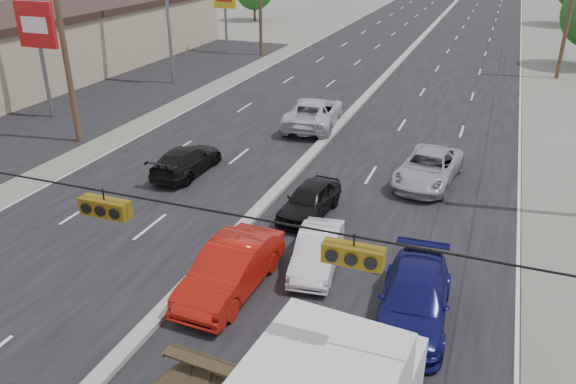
% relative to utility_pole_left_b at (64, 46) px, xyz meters
% --- Properties ---
extents(road_surface, '(20.00, 160.00, 0.02)m').
position_rel_utility_pole_left_b_xyz_m(road_surface, '(12.50, 15.00, -5.11)').
color(road_surface, black).
rests_on(road_surface, ground).
extents(center_median, '(0.50, 160.00, 0.20)m').
position_rel_utility_pole_left_b_xyz_m(center_median, '(12.50, 15.00, -5.01)').
color(center_median, gray).
rests_on(center_median, ground).
extents(strip_mall, '(12.00, 42.00, 4.60)m').
position_rel_utility_pole_left_b_xyz_m(strip_mall, '(-13.50, 10.00, -2.81)').
color(strip_mall, tan).
rests_on(strip_mall, ground).
extents(parking_lot, '(10.00, 42.00, 0.02)m').
position_rel_utility_pole_left_b_xyz_m(parking_lot, '(-4.50, 10.00, -5.11)').
color(parking_lot, black).
rests_on(parking_lot, ground).
extents(utility_pole_left_b, '(1.60, 0.30, 10.00)m').
position_rel_utility_pole_left_b_xyz_m(utility_pole_left_b, '(0.00, 0.00, 0.00)').
color(utility_pole_left_b, '#422D1E').
rests_on(utility_pole_left_b, ground).
extents(utility_pole_right_c, '(1.60, 0.30, 10.00)m').
position_rel_utility_pole_left_b_xyz_m(utility_pole_right_c, '(25.00, 25.00, 0.00)').
color(utility_pole_right_c, '#422D1E').
rests_on(utility_pole_right_c, ground).
extents(traffic_signals, '(25.00, 0.30, 0.54)m').
position_rel_utility_pole_left_b_xyz_m(traffic_signals, '(13.90, -15.00, 0.39)').
color(traffic_signals, black).
rests_on(traffic_signals, ground).
extents(pole_sign_mid, '(2.60, 0.25, 7.00)m').
position_rel_utility_pole_left_b_xyz_m(pole_sign_mid, '(-4.50, 3.00, 0.01)').
color(pole_sign_mid, slate).
rests_on(pole_sign_mid, ground).
extents(pole_sign_far, '(2.20, 0.25, 6.00)m').
position_rel_utility_pole_left_b_xyz_m(pole_sign_far, '(-3.50, 25.00, -0.70)').
color(pole_sign_far, slate).
rests_on(pole_sign_far, ground).
extents(red_sedan, '(1.83, 4.83, 1.57)m').
position_rel_utility_pole_left_b_xyz_m(red_sedan, '(13.90, -9.69, -4.32)').
color(red_sedan, '#AC140A').
rests_on(red_sedan, ground).
extents(queue_car_a, '(1.88, 3.97, 1.31)m').
position_rel_utility_pole_left_b_xyz_m(queue_car_a, '(14.51, -3.85, -4.45)').
color(queue_car_a, black).
rests_on(queue_car_a, ground).
extents(queue_car_b, '(1.85, 3.97, 1.26)m').
position_rel_utility_pole_left_b_xyz_m(queue_car_b, '(16.00, -7.42, -4.48)').
color(queue_car_b, white).
rests_on(queue_car_b, ground).
extents(queue_car_c, '(2.89, 5.31, 1.41)m').
position_rel_utility_pole_left_b_xyz_m(queue_car_c, '(18.46, 1.08, -4.40)').
color(queue_car_c, '#A2A3A9').
rests_on(queue_car_c, ground).
extents(queue_car_d, '(2.25, 4.95, 1.41)m').
position_rel_utility_pole_left_b_xyz_m(queue_car_d, '(19.50, -9.13, -4.40)').
color(queue_car_d, '#101152').
rests_on(queue_car_d, ground).
extents(oncoming_near, '(1.84, 4.46, 1.29)m').
position_rel_utility_pole_left_b_xyz_m(oncoming_near, '(7.75, -1.83, -4.46)').
color(oncoming_near, black).
rests_on(oncoming_near, ground).
extents(oncoming_far, '(3.38, 6.21, 1.65)m').
position_rel_utility_pole_left_b_xyz_m(oncoming_far, '(11.10, 6.95, -4.28)').
color(oncoming_far, silver).
rests_on(oncoming_far, ground).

